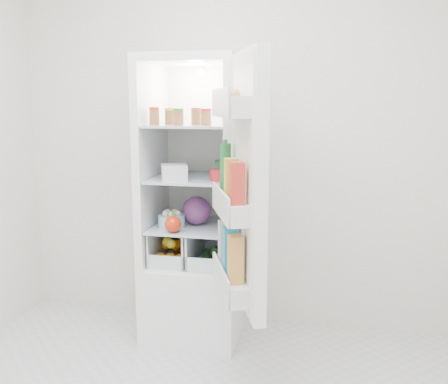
% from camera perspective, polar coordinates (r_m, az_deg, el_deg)
% --- Properties ---
extents(room_walls, '(3.02, 3.02, 2.61)m').
position_cam_1_polar(room_walls, '(1.92, -7.48, 12.15)').
color(room_walls, silver).
rests_on(room_walls, ground).
extents(refrigerator, '(0.60, 0.60, 1.80)m').
position_cam_1_polar(refrigerator, '(3.29, -3.16, -4.87)').
color(refrigerator, white).
rests_on(refrigerator, ground).
extents(shelf_low, '(0.49, 0.53, 0.01)m').
position_cam_1_polar(shelf_low, '(3.21, -3.47, -3.86)').
color(shelf_low, '#AEBFCC').
rests_on(shelf_low, refrigerator).
extents(shelf_mid, '(0.49, 0.53, 0.02)m').
position_cam_1_polar(shelf_mid, '(3.15, -3.53, 1.61)').
color(shelf_mid, '#AEBFCC').
rests_on(shelf_mid, refrigerator).
extents(shelf_top, '(0.49, 0.53, 0.02)m').
position_cam_1_polar(shelf_top, '(3.12, -3.60, 7.62)').
color(shelf_top, '#AEBFCC').
rests_on(shelf_top, refrigerator).
extents(crisper_left, '(0.23, 0.46, 0.22)m').
position_cam_1_polar(crisper_left, '(3.28, -5.52, -5.94)').
color(crisper_left, silver).
rests_on(crisper_left, refrigerator).
extents(crisper_right, '(0.23, 0.46, 0.22)m').
position_cam_1_polar(crisper_right, '(3.22, -1.33, -6.23)').
color(crisper_right, silver).
rests_on(crisper_right, refrigerator).
extents(condiment_jars, '(0.38, 0.16, 0.08)m').
position_cam_1_polar(condiment_jars, '(3.01, -4.95, 8.46)').
color(condiment_jars, '#B21919').
rests_on(condiment_jars, shelf_top).
extents(squeeze_bottle, '(0.07, 0.07, 0.20)m').
position_cam_1_polar(squeeze_bottle, '(3.20, -0.07, 9.63)').
color(squeeze_bottle, white).
rests_on(squeeze_bottle, shelf_top).
extents(tub_white, '(0.19, 0.19, 0.10)m').
position_cam_1_polar(tub_white, '(3.01, -5.71, 2.24)').
color(tub_white, silver).
rests_on(tub_white, shelf_mid).
extents(tin_red, '(0.10, 0.10, 0.07)m').
position_cam_1_polar(tin_red, '(2.98, -0.68, 1.94)').
color(tin_red, red).
rests_on(tin_red, shelf_mid).
extents(foil_tray, '(0.16, 0.13, 0.03)m').
position_cam_1_polar(foil_tray, '(3.30, -5.49, 2.43)').
color(foil_tray, silver).
rests_on(foil_tray, shelf_mid).
extents(tub_green, '(0.14, 0.18, 0.09)m').
position_cam_1_polar(tub_green, '(3.21, -0.06, 2.76)').
color(tub_green, '#3F8C4F').
rests_on(tub_green, shelf_mid).
extents(red_cabbage, '(0.18, 0.18, 0.18)m').
position_cam_1_polar(red_cabbage, '(3.19, -3.16, -2.14)').
color(red_cabbage, '#612157').
rests_on(red_cabbage, shelf_low).
extents(bell_pepper, '(0.10, 0.10, 0.10)m').
position_cam_1_polar(bell_pepper, '(3.02, -5.85, -3.69)').
color(bell_pepper, red).
rests_on(bell_pepper, shelf_low).
extents(mushroom_bowl, '(0.20, 0.20, 0.08)m').
position_cam_1_polar(mushroom_bowl, '(3.15, -6.01, -3.33)').
color(mushroom_bowl, '#8FC3D5').
rests_on(mushroom_bowl, shelf_low).
extents(citrus_pile, '(0.20, 0.31, 0.16)m').
position_cam_1_polar(citrus_pile, '(3.25, -5.76, -6.48)').
color(citrus_pile, orange).
rests_on(citrus_pile, refrigerator).
extents(veg_pile, '(0.16, 0.30, 0.10)m').
position_cam_1_polar(veg_pile, '(3.23, -1.24, -7.04)').
color(veg_pile, '#1E4D19').
rests_on(veg_pile, refrigerator).
extents(fridge_door, '(0.36, 0.58, 1.30)m').
position_cam_1_polar(fridge_door, '(2.52, 2.10, 0.42)').
color(fridge_door, white).
rests_on(fridge_door, refrigerator).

